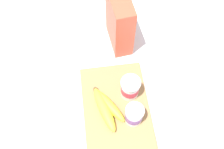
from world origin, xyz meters
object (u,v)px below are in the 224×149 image
object	(u,v)px
yogurt_cup_front	(130,88)
banana_bunch	(106,107)
cereal_box	(120,22)
yogurt_cup_back	(134,115)
cutting_board	(116,107)

from	to	relation	value
yogurt_cup_front	banana_bunch	xyz separation A→B (m)	(0.05, -0.10, -0.03)
cereal_box	yogurt_cup_back	bearing A→B (deg)	173.42
yogurt_cup_back	banana_bunch	distance (m)	0.11
cutting_board	cereal_box	distance (m)	0.34
cereal_box	cutting_board	bearing A→B (deg)	163.28
yogurt_cup_back	banana_bunch	xyz separation A→B (m)	(-0.05, -0.09, -0.03)
yogurt_cup_front	yogurt_cup_back	bearing A→B (deg)	-1.75
cutting_board	yogurt_cup_back	size ratio (longest dim) A/B	3.96
cereal_box	banana_bunch	world-z (taller)	cereal_box
cereal_box	banana_bunch	size ratio (longest dim) A/B	1.28
cutting_board	banana_bunch	world-z (taller)	banana_bunch
cereal_box	banana_bunch	distance (m)	0.35
yogurt_cup_front	yogurt_cup_back	distance (m)	0.10
yogurt_cup_front	yogurt_cup_back	size ratio (longest dim) A/B	1.08
cutting_board	cereal_box	size ratio (longest dim) A/B	1.44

